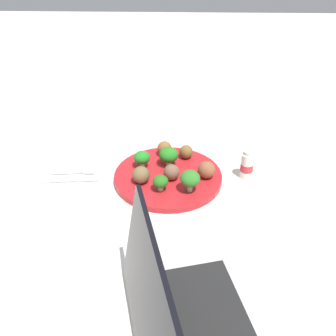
# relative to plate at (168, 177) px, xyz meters

# --- Properties ---
(ground_plane) EXTENTS (4.00, 4.00, 0.00)m
(ground_plane) POSITION_rel_plate_xyz_m (0.00, 0.00, -0.01)
(ground_plane) COLOR silver
(plate) EXTENTS (0.28, 0.28, 0.02)m
(plate) POSITION_rel_plate_xyz_m (0.00, 0.00, 0.00)
(plate) COLOR red
(plate) RESTS_ON ground_plane
(broccoli_floret_mid_right) EXTENTS (0.05, 0.05, 0.05)m
(broccoli_floret_mid_right) POSITION_rel_plate_xyz_m (0.00, 0.05, 0.04)
(broccoli_floret_mid_right) COLOR #ACC97B
(broccoli_floret_mid_right) RESTS_ON plate
(broccoli_floret_back_left) EXTENTS (0.04, 0.04, 0.04)m
(broccoli_floret_back_left) POSITION_rel_plate_xyz_m (-0.02, -0.07, 0.03)
(broccoli_floret_back_left) COLOR #A0C884
(broccoli_floret_back_left) RESTS_ON plate
(broccoli_floret_far_rim) EXTENTS (0.04, 0.04, 0.05)m
(broccoli_floret_far_rim) POSITION_rel_plate_xyz_m (-0.07, 0.03, 0.04)
(broccoli_floret_far_rim) COLOR #A5C56D
(broccoli_floret_far_rim) RESTS_ON plate
(broccoli_floret_near_rim) EXTENTS (0.05, 0.05, 0.06)m
(broccoli_floret_near_rim) POSITION_rel_plate_xyz_m (0.06, -0.07, 0.04)
(broccoli_floret_near_rim) COLOR #99BA82
(broccoli_floret_near_rim) RESTS_ON plate
(meatball_mid_left) EXTENTS (0.04, 0.04, 0.04)m
(meatball_mid_left) POSITION_rel_plate_xyz_m (0.10, -0.01, 0.03)
(meatball_mid_left) COLOR brown
(meatball_mid_left) RESTS_ON plate
(meatball_center) EXTENTS (0.04, 0.04, 0.04)m
(meatball_center) POSITION_rel_plate_xyz_m (-0.07, -0.04, 0.03)
(meatball_center) COLOR brown
(meatball_center) RESTS_ON plate
(meatball_far_rim) EXTENTS (0.04, 0.04, 0.04)m
(meatball_far_rim) POSITION_rel_plate_xyz_m (0.05, 0.08, 0.03)
(meatball_far_rim) COLOR brown
(meatball_far_rim) RESTS_ON plate
(meatball_near_rim) EXTENTS (0.04, 0.04, 0.04)m
(meatball_near_rim) POSITION_rel_plate_xyz_m (-0.01, 0.10, 0.03)
(meatball_near_rim) COLOR brown
(meatball_near_rim) RESTS_ON plate
(meatball_front_left) EXTENTS (0.04, 0.04, 0.04)m
(meatball_front_left) POSITION_rel_plate_xyz_m (0.01, -0.02, 0.03)
(meatball_front_left) COLOR brown
(meatball_front_left) RESTS_ON plate
(napkin) EXTENTS (0.18, 0.14, 0.01)m
(napkin) POSITION_rel_plate_xyz_m (-0.25, -0.00, -0.01)
(napkin) COLOR white
(napkin) RESTS_ON ground_plane
(fork) EXTENTS (0.12, 0.03, 0.01)m
(fork) POSITION_rel_plate_xyz_m (-0.25, 0.02, -0.00)
(fork) COLOR silver
(fork) RESTS_ON napkin
(knife) EXTENTS (0.15, 0.03, 0.01)m
(knife) POSITION_rel_plate_xyz_m (-0.24, -0.02, -0.00)
(knife) COLOR silver
(knife) RESTS_ON napkin
(yogurt_bottle) EXTENTS (0.03, 0.03, 0.08)m
(yogurt_bottle) POSITION_rel_plate_xyz_m (0.20, 0.02, 0.03)
(yogurt_bottle) COLOR white
(yogurt_bottle) RESTS_ON ground_plane
(laptop) EXTENTS (0.30, 0.36, 0.21)m
(laptop) POSITION_rel_plate_xyz_m (0.05, -0.46, 0.03)
(laptop) COLOR #BBBBBB
(laptop) RESTS_ON ground_plane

